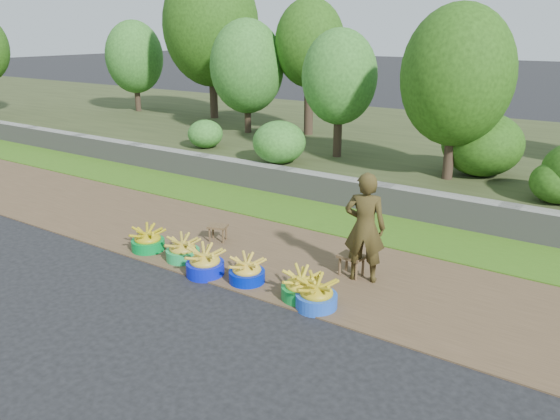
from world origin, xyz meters
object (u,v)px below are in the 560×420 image
Objects in this scene: basin_f at (316,295)px; vendor_woman at (365,227)px; basin_c at (205,263)px; stool_right at (352,259)px; basin_a at (148,241)px; basin_d at (247,272)px; basin_e at (302,287)px; basin_b at (183,250)px; stool_left at (218,228)px.

vendor_woman is (0.13, 1.02, 0.60)m from basin_f.
basin_c is 1.46× the size of stool_right.
basin_a is 0.98× the size of basin_f.
basin_d is at bearing 11.59° from basin_c.
basin_d is 0.87m from basin_e.
basin_f is at bearing -4.15° from basin_d.
stool_right is at bearing 77.40° from basin_e.
stool_right is 0.55m from vendor_woman.
basin_d is 0.94× the size of basin_f.
vendor_woman reaches higher than basin_d.
basin_d is 0.32× the size of vendor_woman.
stool_left is (-0.06, 0.88, 0.06)m from basin_b.
basin_b reaches higher than stool_right.
stool_left is at bearing -17.45° from vendor_woman.
basin_c is 0.65m from basin_d.
vendor_woman is (1.91, 1.07, 0.60)m from basin_c.
basin_c is 1.03× the size of basin_e.
stool_right is (1.09, 0.97, 0.10)m from basin_d.
stool_right is (0.22, 0.97, 0.09)m from basin_e.
vendor_woman is at bearing 0.06° from stool_left.
basin_b is at bearing 1.75° from vendor_woman.
basin_f reaches higher than basin_d.
basin_d is at bearing 175.85° from basin_f.
basin_f is at bearing -3.41° from basin_b.
vendor_woman is (2.51, 0.88, 0.61)m from basin_b.
basin_c reaches higher than basin_e.
basin_e is at bearing 49.20° from vendor_woman.
basin_d is 0.95× the size of basin_e.
stool_right is at bearing 16.99° from basin_a.
stool_left is (-1.30, 0.94, 0.07)m from basin_d.
basin_d is at bearing -179.84° from basin_e.
stool_right is (3.05, 0.93, 0.09)m from basin_a.
basin_e reaches higher than basin_b.
basin_c is 2.04m from stool_right.
basin_b is at bearing -158.66° from stool_right.
basin_f is 1.44× the size of stool_left.
basin_d is at bearing -2.73° from basin_b.
vendor_woman is (3.23, 0.90, 0.61)m from basin_a.
basin_e is 1.42× the size of stool_right.
basin_c is 1.03× the size of basin_f.
basin_a is 3.19m from stool_right.
basin_f is at bearing -2.23° from basin_a.
basin_d is (1.24, -0.06, -0.00)m from basin_b.
stool_left is at bearing 53.69° from basin_a.
basin_c is 1.48× the size of stool_left.
stool_left is at bearing 156.75° from basin_e.
basin_b is at bearing 177.27° from basin_d.
basin_e is at bearing -1.54° from basin_b.
basin_e is at bearing -23.25° from stool_left.
vendor_woman reaches higher than basin_a.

